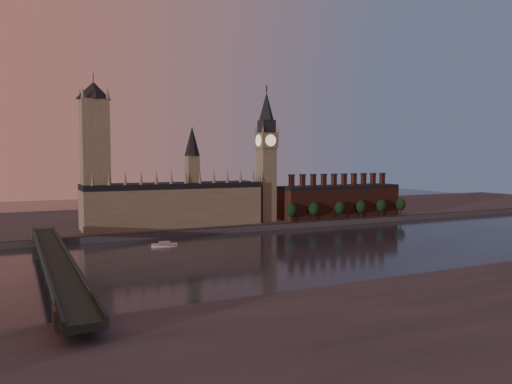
% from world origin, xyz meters
% --- Properties ---
extents(ground, '(900.00, 900.00, 0.00)m').
position_xyz_m(ground, '(0.00, 0.00, 0.00)').
color(ground, black).
rests_on(ground, ground).
extents(north_bank, '(900.00, 182.00, 4.00)m').
position_xyz_m(north_bank, '(0.00, 178.04, 2.00)').
color(north_bank, '#48484D').
rests_on(north_bank, ground).
extents(palace_of_westminster, '(130.00, 30.30, 74.00)m').
position_xyz_m(palace_of_westminster, '(-64.41, 114.91, 21.63)').
color(palace_of_westminster, gray).
rests_on(palace_of_westminster, north_bank).
extents(victoria_tower, '(24.00, 24.00, 108.00)m').
position_xyz_m(victoria_tower, '(-120.00, 115.00, 59.09)').
color(victoria_tower, gray).
rests_on(victoria_tower, north_bank).
extents(big_ben, '(15.00, 15.00, 107.00)m').
position_xyz_m(big_ben, '(10.00, 110.00, 56.83)').
color(big_ben, gray).
rests_on(big_ben, north_bank).
extents(chimney_block, '(110.00, 25.00, 37.00)m').
position_xyz_m(chimney_block, '(80.00, 110.00, 17.82)').
color(chimney_block, '#50271E').
rests_on(chimney_block, north_bank).
extents(embankment_tree_0, '(8.60, 8.60, 14.88)m').
position_xyz_m(embankment_tree_0, '(24.61, 95.47, 13.47)').
color(embankment_tree_0, black).
rests_on(embankment_tree_0, north_bank).
extents(embankment_tree_1, '(8.60, 8.60, 14.88)m').
position_xyz_m(embankment_tree_1, '(45.27, 95.34, 13.47)').
color(embankment_tree_1, black).
rests_on(embankment_tree_1, north_bank).
extents(embankment_tree_2, '(8.60, 8.60, 14.88)m').
position_xyz_m(embankment_tree_2, '(69.20, 93.82, 13.47)').
color(embankment_tree_2, black).
rests_on(embankment_tree_2, north_bank).
extents(embankment_tree_3, '(8.60, 8.60, 14.88)m').
position_xyz_m(embankment_tree_3, '(91.93, 95.29, 13.47)').
color(embankment_tree_3, black).
rests_on(embankment_tree_3, north_bank).
extents(embankment_tree_4, '(8.60, 8.60, 14.88)m').
position_xyz_m(embankment_tree_4, '(113.88, 95.30, 13.47)').
color(embankment_tree_4, black).
rests_on(embankment_tree_4, north_bank).
extents(embankment_tree_5, '(8.60, 8.60, 14.88)m').
position_xyz_m(embankment_tree_5, '(135.52, 95.22, 13.47)').
color(embankment_tree_5, black).
rests_on(embankment_tree_5, north_bank).
extents(westminster_bridge, '(14.00, 200.00, 11.55)m').
position_xyz_m(westminster_bridge, '(-155.00, -2.70, 7.44)').
color(westminster_bridge, black).
rests_on(westminster_bridge, ground).
extents(river_boat, '(16.34, 7.88, 3.15)m').
position_xyz_m(river_boat, '(-88.76, 55.26, 1.20)').
color(river_boat, silver).
rests_on(river_boat, ground).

